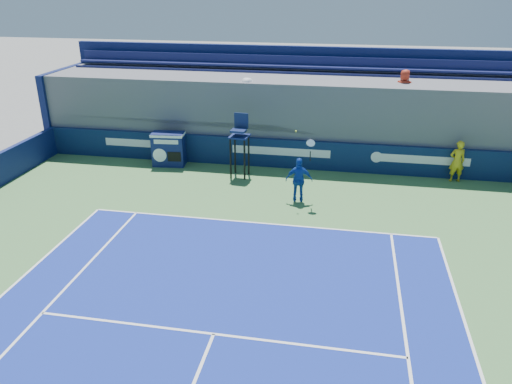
% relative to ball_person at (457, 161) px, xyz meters
% --- Properties ---
extents(ball_person, '(0.65, 0.48, 1.61)m').
position_rel_ball_person_xyz_m(ball_person, '(0.00, 0.00, 0.00)').
color(ball_person, gold).
rests_on(ball_person, apron).
extents(back_hoarding, '(20.40, 0.21, 1.20)m').
position_rel_ball_person_xyz_m(back_hoarding, '(-6.76, 0.32, -0.22)').
color(back_hoarding, '#0B1B41').
rests_on(back_hoarding, ground).
extents(match_clock, '(1.39, 0.85, 1.40)m').
position_rel_ball_person_xyz_m(match_clock, '(-11.35, -0.26, -0.08)').
color(match_clock, '#0F184E').
rests_on(match_clock, ground).
extents(umpire_chair, '(0.76, 0.76, 2.48)m').
position_rel_ball_person_xyz_m(umpire_chair, '(-8.20, -0.94, 0.71)').
color(umpire_chair, black).
rests_on(umpire_chair, ground).
extents(tennis_player, '(0.97, 0.46, 2.57)m').
position_rel_ball_person_xyz_m(tennis_player, '(-5.69, -2.94, -0.01)').
color(tennis_player, '#133EA1').
rests_on(tennis_player, apron).
extents(stadium_seating, '(21.00, 4.05, 4.40)m').
position_rel_ball_person_xyz_m(stadium_seating, '(-6.76, 2.36, 1.02)').
color(stadium_seating, '#545459').
rests_on(stadium_seating, ground).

